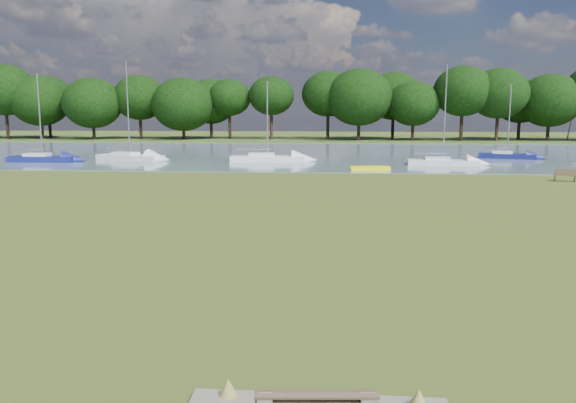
# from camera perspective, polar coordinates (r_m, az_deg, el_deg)

# --- Properties ---
(ground) EXTENTS (220.00, 220.00, 0.00)m
(ground) POSITION_cam_1_polar(r_m,az_deg,el_deg) (21.71, 3.93, -3.52)
(ground) COLOR brown
(river) EXTENTS (220.00, 40.00, 0.10)m
(river) POSITION_cam_1_polar(r_m,az_deg,el_deg) (63.35, 4.33, 4.86)
(river) COLOR slate
(river) RESTS_ON ground
(far_bank) EXTENTS (220.00, 20.00, 0.40)m
(far_bank) POSITION_cam_1_polar(r_m,az_deg,el_deg) (93.30, 4.40, 6.25)
(far_bank) COLOR #4C6626
(far_bank) RESTS_ON ground
(riverbank_bench) EXTENTS (1.47, 0.73, 0.87)m
(riverbank_bench) POSITION_cam_1_polar(r_m,az_deg,el_deg) (42.58, 26.35, 2.41)
(riverbank_bench) COLOR brown
(riverbank_bench) RESTS_ON ground
(kayak) EXTENTS (3.25, 1.10, 0.32)m
(kayak) POSITION_cam_1_polar(r_m,az_deg,el_deg) (45.65, 8.34, 3.37)
(kayak) COLOR #FBFB07
(kayak) RESTS_ON river
(tree_line) EXTENTS (138.46, 9.59, 11.61)m
(tree_line) POSITION_cam_1_polar(r_m,az_deg,el_deg) (89.23, 2.97, 10.56)
(tree_line) COLOR black
(tree_line) RESTS_ON far_bank
(sailboat_0) EXTENTS (5.61, 3.10, 7.26)m
(sailboat_0) POSITION_cam_1_polar(r_m,az_deg,el_deg) (60.30, 21.31, 4.52)
(sailboat_0) COLOR navy
(sailboat_0) RESTS_ON river
(sailboat_1) EXTENTS (7.02, 2.34, 7.41)m
(sailboat_1) POSITION_cam_1_polar(r_m,az_deg,el_deg) (52.72, -2.18, 4.58)
(sailboat_1) COLOR silver
(sailboat_1) RESTS_ON river
(sailboat_5) EXTENTS (6.18, 2.20, 8.63)m
(sailboat_5) POSITION_cam_1_polar(r_m,az_deg,el_deg) (51.15, 15.39, 4.07)
(sailboat_5) COLOR silver
(sailboat_5) RESTS_ON river
(sailboat_6) EXTENTS (6.24, 1.88, 8.04)m
(sailboat_6) POSITION_cam_1_polar(r_m,az_deg,el_deg) (57.30, -23.74, 4.20)
(sailboat_6) COLOR navy
(sailboat_6) RESTS_ON river
(sailboat_7) EXTENTS (7.14, 4.10, 9.32)m
(sailboat_7) POSITION_cam_1_polar(r_m,az_deg,el_deg) (56.81, -15.82, 4.55)
(sailboat_7) COLOR silver
(sailboat_7) RESTS_ON river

